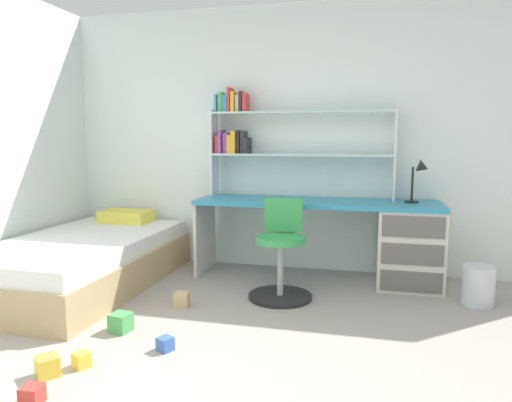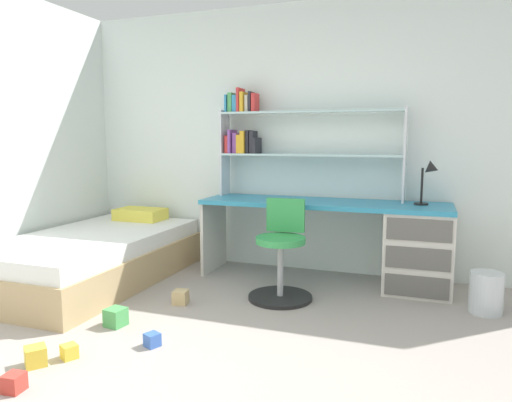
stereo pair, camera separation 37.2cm
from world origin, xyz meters
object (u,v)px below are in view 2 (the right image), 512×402
desk_lamp (430,176)px  toy_block_blue_3 (152,340)px  bookshelf_hutch (281,134)px  toy_block_yellow_1 (69,351)px  waste_bin (486,293)px  toy_block_natural_4 (181,297)px  desk (390,241)px  toy_block_red_0 (14,383)px  bed_platform (93,257)px  toy_block_yellow_5 (36,356)px  toy_block_green_2 (116,317)px  swivel_chair (281,260)px

desk_lamp → toy_block_blue_3: (-1.61, -1.76, -0.95)m
bookshelf_hutch → toy_block_yellow_1: bookshelf_hutch is taller
desk_lamp → waste_bin: 1.03m
desk_lamp → toy_block_natural_4: bearing=-150.5°
desk → toy_block_red_0: bearing=-124.9°
bed_platform → toy_block_red_0: bearing=-63.1°
bookshelf_hutch → toy_block_red_0: size_ratio=18.48×
bookshelf_hutch → toy_block_red_0: (-0.64, -2.62, -1.30)m
waste_bin → toy_block_yellow_1: waste_bin is taller
bed_platform → toy_block_yellow_1: bearing=-56.4°
desk → toy_block_yellow_5: desk is taller
desk → bookshelf_hutch: (-1.06, 0.19, 0.93)m
toy_block_green_2 → toy_block_natural_4: (0.21, 0.54, -0.01)m
toy_block_red_0 → toy_block_blue_3: size_ratio=1.13×
desk_lamp → waste_bin: size_ratio=1.23×
toy_block_yellow_5 → swivel_chair: bearing=57.9°
desk → desk_lamp: 0.65m
toy_block_red_0 → toy_block_yellow_1: bearing=88.9°
bed_platform → toy_block_yellow_5: size_ratio=18.54×
bookshelf_hutch → desk_lamp: size_ratio=4.56×
toy_block_yellow_5 → desk_lamp: bearing=46.3°
toy_block_natural_4 → waste_bin: bearing=14.9°
swivel_chair → toy_block_natural_4: size_ratio=7.34×
toy_block_natural_4 → toy_block_yellow_5: bearing=-103.8°
toy_block_natural_4 → toy_block_yellow_5: 1.22m
swivel_chair → waste_bin: swivel_chair is taller
desk → bookshelf_hutch: size_ratio=1.26×
toy_block_yellow_5 → toy_block_natural_4: bearing=76.2°
bed_platform → toy_block_yellow_5: bearing=-62.5°
desk → toy_block_blue_3: bearing=-127.2°
waste_bin → toy_block_red_0: bearing=-140.0°
bookshelf_hutch → toy_block_blue_3: bearing=-97.6°
toy_block_blue_3 → desk_lamp: bearing=47.6°
swivel_chair → toy_block_green_2: size_ratio=6.42×
toy_block_yellow_5 → bookshelf_hutch: bearing=72.4°
desk → desk_lamp: bearing=5.5°
bookshelf_hutch → bed_platform: bearing=-149.1°
desk_lamp → toy_block_blue_3: desk_lamp is taller
swivel_chair → toy_block_yellow_5: (-1.00, -1.59, -0.26)m
toy_block_green_2 → toy_block_yellow_5: bearing=-96.9°
toy_block_natural_4 → toy_block_green_2: bearing=-111.4°
desk → toy_block_natural_4: bearing=-146.7°
toy_block_red_0 → toy_block_green_2: bearing=92.1°
toy_block_red_0 → toy_block_natural_4: bearing=82.9°
desk_lamp → bed_platform: desk_lamp is taller
desk_lamp → toy_block_yellow_5: desk_lamp is taller
desk_lamp → toy_block_blue_3: size_ratio=4.57×
toy_block_natural_4 → toy_block_red_0: bearing=-97.1°
waste_bin → toy_block_green_2: size_ratio=2.49×
desk → waste_bin: 0.87m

